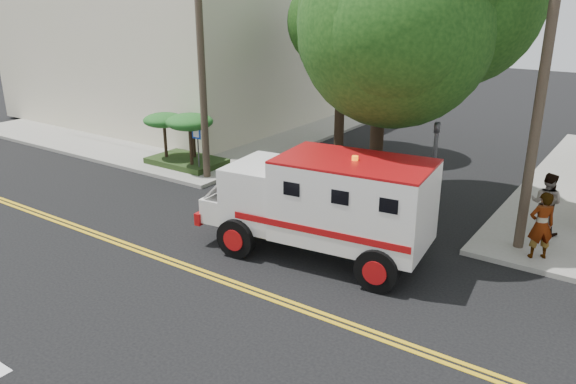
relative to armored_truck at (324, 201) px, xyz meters
The scene contains 12 objects.
ground 3.67m from the armored_truck, 124.23° to the right, with size 100.00×100.00×0.00m, color black.
sidewalk_nw 18.83m from the armored_truck, 144.84° to the left, with size 17.00×17.00×0.15m, color gray.
building_left 21.54m from the armored_truck, 144.64° to the left, with size 16.00×14.00×10.00m, color beige.
utility_pole_left 8.61m from the armored_truck, 156.06° to the left, with size 0.28×0.28×9.00m, color #382D23.
utility_pole_right 6.33m from the armored_truck, 38.11° to the left, with size 0.28×0.28×9.00m, color #382D23.
tree_left 10.92m from the armored_truck, 116.42° to the left, with size 4.48×4.20×7.70m.
traffic_signal 3.55m from the armored_truck, 55.91° to the left, with size 0.15×0.18×3.60m.
accessibility_sign 8.76m from the armored_truck, 156.62° to the left, with size 0.45×0.10×2.02m.
palm_planter 10.07m from the armored_truck, 157.05° to the left, with size 3.52×2.63×2.36m.
armored_truck is the anchor object (origin of this frame).
pedestrian_a 5.93m from the armored_truck, 31.07° to the left, with size 0.70×0.46×1.92m, color gray.
pedestrian_b 6.92m from the armored_truck, 45.84° to the left, with size 0.93×0.72×1.91m, color gray.
Camera 1 is at (9.21, -9.74, 7.05)m, focal length 35.00 mm.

